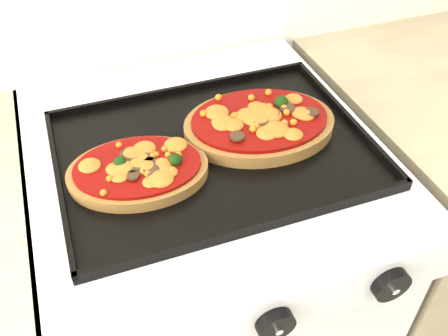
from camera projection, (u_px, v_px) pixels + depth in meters
name	position (u px, v px, depth m)	size (l,w,h in m)	color
stove	(207.00, 293.00, 1.16)	(0.60, 0.60, 0.91)	silver
control_panel	(275.00, 310.00, 0.68)	(0.60, 0.02, 0.09)	silver
knob_center	(275.00, 324.00, 0.66)	(0.05, 0.05, 0.02)	black
knob_right	(391.00, 285.00, 0.71)	(0.06, 0.06, 0.02)	black
baking_tray	(214.00, 148.00, 0.83)	(0.51, 0.38, 0.02)	black
pizza_left	(138.00, 169.00, 0.77)	(0.22, 0.16, 0.03)	olive
pizza_right	(259.00, 122.00, 0.85)	(0.26, 0.19, 0.04)	olive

